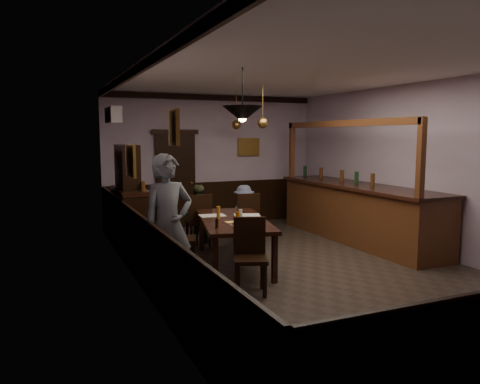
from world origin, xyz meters
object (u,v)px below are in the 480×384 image
chair_near (250,252)px  person_seated_right (244,214)px  person_seated_left (197,215)px  pendant_brass_far (236,125)px  soda_can (237,216)px  coffee_cup (261,221)px  pendant_iron (242,114)px  chair_far_left (199,218)px  sideboard (131,208)px  chair_far_right (247,217)px  dining_table (234,223)px  chair_side (175,234)px  person_standing (168,225)px  pendant_brass_mid (263,123)px  bar_counter (357,211)px

chair_near → person_seated_right: size_ratio=0.88×
person_seated_left → pendant_brass_far: bearing=-134.2°
chair_near → soda_can: size_ratio=8.25×
person_seated_left → chair_near: bearing=90.6°
coffee_cup → pendant_iron: bearing=-139.4°
chair_far_left → sideboard: sideboard is taller
chair_far_right → person_seated_right: size_ratio=0.90×
dining_table → person_seated_right: size_ratio=2.11×
chair_side → person_seated_left: bearing=-9.9°
pendant_iron → person_seated_right: bearing=65.6°
sideboard → person_standing: bearing=-90.1°
chair_far_left → person_standing: 2.62m
person_seated_left → sideboard: (-1.24, 0.10, 0.19)m
coffee_cup → pendant_brass_mid: bearing=76.7°
person_seated_right → sideboard: size_ratio=0.59×
bar_counter → person_standing: bearing=-159.4°
person_seated_left → pendant_brass_mid: size_ratio=1.41×
chair_far_right → coffee_cup: size_ratio=12.57×
chair_side → person_seated_right: (1.76, 1.37, -0.02)m
chair_far_right → chair_side: (-1.70, -1.09, 0.03)m
chair_far_right → sideboard: sideboard is taller
soda_can → sideboard: sideboard is taller
chair_near → coffee_cup: size_ratio=12.37×
chair_near → chair_side: bearing=137.1°
pendant_brass_far → soda_can: bearing=-112.7°
bar_counter → pendant_brass_mid: (-1.89, 0.38, 1.70)m
person_standing → coffee_cup: 1.57m
sideboard → coffee_cup: bearing=-56.7°
chair_far_left → pendant_iron: pendant_iron is taller
coffee_cup → pendant_iron: 1.62m
chair_near → person_seated_right: (1.10, 2.68, 0.02)m
chair_far_left → person_seated_right: person_seated_right is taller
chair_far_right → coffee_cup: 1.81m
person_seated_left → sideboard: 1.26m
pendant_brass_far → sideboard: bearing=-158.5°
dining_table → bar_counter: 2.96m
person_standing → coffee_cup: (1.51, 0.39, -0.12)m
person_standing → bar_counter: (4.21, 1.58, -0.32)m
chair_far_right → chair_near: chair_far_right is taller
chair_far_left → chair_side: bearing=62.9°
chair_side → dining_table: bearing=-72.8°
person_seated_right → bar_counter: 2.23m
dining_table → bar_counter: size_ratio=0.57×
pendant_iron → bar_counter: bearing=24.3°
dining_table → chair_far_left: 1.35m
soda_can → chair_far_left: bearing=96.7°
chair_side → person_standing: bearing=179.6°
chair_side → pendant_brass_mid: (1.96, 0.97, 1.72)m
coffee_cup → sideboard: size_ratio=0.04×
pendant_brass_mid → pendant_brass_far: bearing=83.3°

